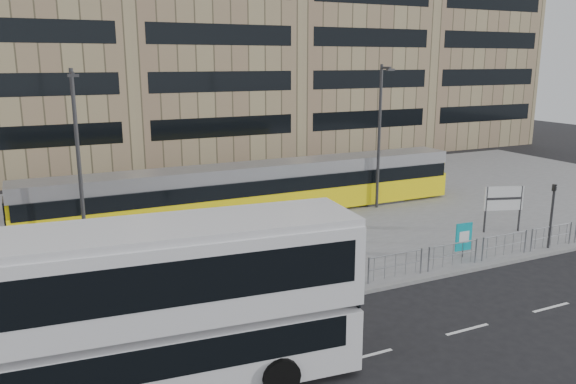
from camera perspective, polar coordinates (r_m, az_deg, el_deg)
name	(u,v)px	position (r m, az deg, el deg)	size (l,w,h in m)	color
ground	(353,296)	(22.05, 6.65, -10.47)	(120.00, 120.00, 0.00)	black
plaza	(241,218)	(32.20, -4.77, -2.60)	(64.00, 24.00, 0.15)	slate
kerb	(353,294)	(22.06, 6.58, -10.24)	(64.00, 0.25, 0.17)	gray
building_row	(164,13)	(52.93, -12.45, 17.35)	(70.40, 18.40, 31.20)	brown
pedestrian_barrier	(390,260)	(23.13, 10.28, -6.83)	(32.07, 0.07, 1.10)	gray
road_markings	(444,336)	(19.72, 15.57, -13.87)	(62.00, 0.12, 0.01)	white
double_decker_bus	(142,306)	(15.54, -14.64, -11.12)	(11.91, 3.82, 4.68)	silver
tram	(256,190)	(31.92, -3.26, 0.22)	(25.55, 2.53, 3.01)	yellow
station_sign	(504,200)	(30.87, 21.06, -0.81)	(2.01, 0.73, 2.41)	#2D2D30
ad_panel	(464,237)	(26.45, 17.41, -4.41)	(0.86, 0.12, 1.60)	#2D2D30
pedestrian	(250,254)	(23.44, -3.90, -6.29)	(0.63, 0.41, 1.72)	black
traffic_light_west	(299,246)	(20.84, 1.11, -5.54)	(0.17, 0.21, 3.10)	#2D2D30
traffic_light_east	(552,208)	(28.97, 25.27, -1.45)	(0.22, 0.24, 3.10)	#2D2D30
lamp_post_west	(78,156)	(26.58, -20.52, 3.46)	(0.45, 1.04, 8.36)	#2D2D30
lamp_post_east	(380,132)	(33.54, 9.32, 6.09)	(0.45, 1.04, 8.48)	#2D2D30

